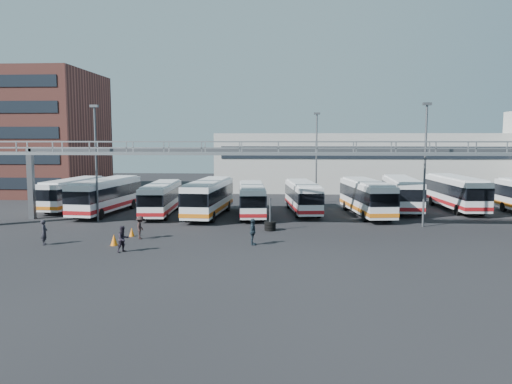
# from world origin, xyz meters

# --- Properties ---
(ground) EXTENTS (140.00, 140.00, 0.00)m
(ground) POSITION_xyz_m (0.00, 0.00, 0.00)
(ground) COLOR black
(ground) RESTS_ON ground
(gantry) EXTENTS (51.40, 5.15, 7.10)m
(gantry) POSITION_xyz_m (0.00, 5.87, 5.51)
(gantry) COLOR gray
(gantry) RESTS_ON ground
(apartment_building) EXTENTS (18.00, 15.00, 16.00)m
(apartment_building) POSITION_xyz_m (-34.00, 30.00, 8.00)
(apartment_building) COLOR brown
(apartment_building) RESTS_ON ground
(warehouse) EXTENTS (42.00, 14.00, 8.00)m
(warehouse) POSITION_xyz_m (12.00, 38.00, 4.00)
(warehouse) COLOR #9E9E99
(warehouse) RESTS_ON ground
(light_pole_left) EXTENTS (0.70, 0.35, 10.21)m
(light_pole_left) POSITION_xyz_m (-16.00, 8.00, 5.73)
(light_pole_left) COLOR #4C4F54
(light_pole_left) RESTS_ON ground
(light_pole_mid) EXTENTS (0.70, 0.35, 10.21)m
(light_pole_mid) POSITION_xyz_m (12.00, 7.00, 5.73)
(light_pole_mid) COLOR #4C4F54
(light_pole_mid) RESTS_ON ground
(light_pole_back) EXTENTS (0.70, 0.35, 10.21)m
(light_pole_back) POSITION_xyz_m (4.00, 22.00, 5.73)
(light_pole_back) COLOR #4C4F54
(light_pole_back) RESTS_ON ground
(bus_0) EXTENTS (3.18, 10.53, 3.15)m
(bus_0) POSITION_xyz_m (-21.43, 15.34, 1.74)
(bus_0) COLOR silver
(bus_0) RESTS_ON ground
(bus_1) EXTENTS (3.75, 11.41, 3.40)m
(bus_1) POSITION_xyz_m (-16.91, 12.54, 1.88)
(bus_1) COLOR silver
(bus_1) RESTS_ON ground
(bus_2) EXTENTS (2.91, 10.24, 3.07)m
(bus_2) POSITION_xyz_m (-11.31, 12.05, 1.70)
(bus_2) COLOR silver
(bus_2) RESTS_ON ground
(bus_3) EXTENTS (3.39, 11.37, 3.41)m
(bus_3) POSITION_xyz_m (-6.65, 11.58, 1.88)
(bus_3) COLOR silver
(bus_3) RESTS_ON ground
(bus_4) EXTENTS (3.25, 10.16, 3.03)m
(bus_4) POSITION_xyz_m (-2.62, 12.04, 1.68)
(bus_4) COLOR silver
(bus_4) RESTS_ON ground
(bus_5) EXTENTS (3.53, 10.27, 3.05)m
(bus_5) POSITION_xyz_m (2.26, 14.21, 1.69)
(bus_5) COLOR silver
(bus_5) RESTS_ON ground
(bus_6) EXTENTS (3.89, 11.28, 3.36)m
(bus_6) POSITION_xyz_m (8.23, 12.80, 1.86)
(bus_6) COLOR silver
(bus_6) RESTS_ON ground
(bus_7) EXTENTS (3.15, 11.13, 3.34)m
(bus_7) POSITION_xyz_m (12.36, 16.56, 1.85)
(bus_7) COLOR silver
(bus_7) RESTS_ON ground
(bus_8) EXTENTS (3.18, 11.51, 3.46)m
(bus_8) POSITION_xyz_m (17.96, 17.16, 1.91)
(bus_8) COLOR silver
(bus_8) RESTS_ON ground
(pedestrian_a) EXTENTS (0.55, 0.71, 1.74)m
(pedestrian_a) POSITION_xyz_m (-15.96, -1.87, 0.87)
(pedestrian_a) COLOR black
(pedestrian_a) RESTS_ON ground
(pedestrian_b) EXTENTS (1.02, 1.05, 1.70)m
(pedestrian_b) POSITION_xyz_m (-9.82, -3.68, 0.85)
(pedestrian_b) COLOR black
(pedestrian_b) RESTS_ON ground
(pedestrian_c) EXTENTS (0.71, 1.14, 1.69)m
(pedestrian_c) POSITION_xyz_m (-9.95, 0.55, 0.84)
(pedestrian_c) COLOR black
(pedestrian_c) RESTS_ON ground
(pedestrian_d) EXTENTS (0.45, 1.08, 1.83)m
(pedestrian_d) POSITION_xyz_m (-1.63, -1.01, 0.92)
(pedestrian_d) COLOR #1C2933
(pedestrian_d) RESTS_ON ground
(cone_left) EXTENTS (0.62, 0.62, 0.78)m
(cone_left) POSITION_xyz_m (-11.12, -1.75, 0.39)
(cone_left) COLOR orange
(cone_left) RESTS_ON ground
(cone_right) EXTENTS (0.45, 0.45, 0.65)m
(cone_right) POSITION_xyz_m (-10.90, 1.47, 0.32)
(cone_right) COLOR orange
(cone_right) RESTS_ON ground
(tire_stack) EXTENTS (0.91, 0.91, 2.60)m
(tire_stack) POSITION_xyz_m (-0.62, 4.50, 0.44)
(tire_stack) COLOR black
(tire_stack) RESTS_ON ground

